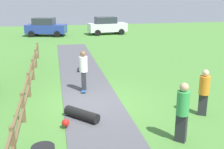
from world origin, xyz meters
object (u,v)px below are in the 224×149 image
bystander_green (183,110)px  parked_car_blue (46,27)px  parked_car_white (107,26)px  skater_riding (83,69)px  skateboard_loose (79,69)px  skater_fallen (80,115)px  bystander_orange (204,90)px

bystander_green → parked_car_blue: (-4.52, 23.50, -0.10)m
bystander_green → parked_car_white: parked_car_white is taller
skater_riding → skateboard_loose: bearing=88.2°
skater_fallen → skateboard_loose: (0.57, 6.65, -0.11)m
skater_riding → skater_fallen: 3.20m
skateboard_loose → parked_car_blue: (-2.21, 14.76, 0.87)m
skater_riding → skateboard_loose: 3.74m
skateboard_loose → bystander_orange: bearing=-61.0°
bystander_green → parked_car_blue: 23.93m
skater_riding → bystander_orange: bearing=-40.8°
parked_car_white → skater_riding: bearing=-103.9°
bystander_green → skater_riding: bearing=115.2°
skater_riding → bystander_green: 5.68m
skater_fallen → bystander_orange: (4.51, -0.46, 0.77)m
skater_fallen → skateboard_loose: 6.67m
skateboard_loose → parked_car_blue: 14.95m
skater_fallen → parked_car_blue: size_ratio=0.30×
bystander_green → parked_car_blue: parked_car_blue is taller
skater_fallen → bystander_orange: bystander_orange is taller
parked_car_white → parked_car_blue: same height
skater_riding → skater_fallen: (-0.46, -3.04, -0.88)m
skater_riding → parked_car_white: 18.89m
skater_fallen → bystander_orange: 4.59m
parked_car_white → bystander_green: bearing=-95.2°
skater_riding → skateboard_loose: (0.11, 3.60, -0.99)m
skateboard_loose → bystander_orange: (3.94, -7.10, 0.88)m
skateboard_loose → parked_car_white: parked_car_white is taller
skater_fallen → bystander_green: bearing=-36.2°
bystander_green → parked_car_white: 23.58m
skateboard_loose → parked_car_white: (4.43, 14.74, 0.87)m
bystander_green → parked_car_white: bearing=84.8°
skater_riding → parked_car_white: parked_car_white is taller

